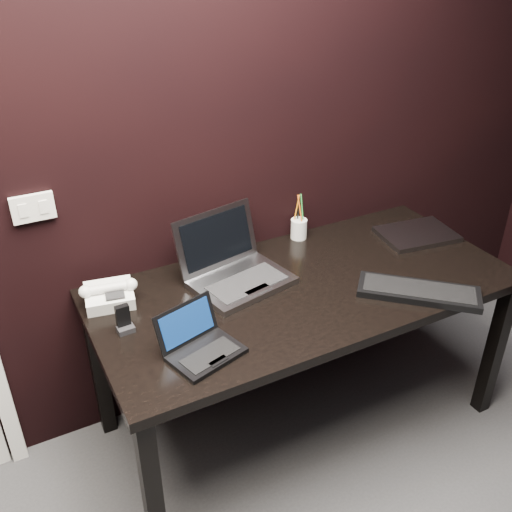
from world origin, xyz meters
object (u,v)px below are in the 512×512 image
ext_keyboard (419,292)px  desk_phone (109,295)px  desk (304,300)px  silver_laptop (235,270)px  mobile_phone (124,321)px  netbook (201,345)px  closed_laptop (417,234)px  pen_cup (299,228)px

ext_keyboard → desk_phone: size_ratio=2.03×
ext_keyboard → desk: bearing=142.4°
desk → ext_keyboard: size_ratio=3.77×
silver_laptop → mobile_phone: 0.51m
ext_keyboard → desk_phone: desk_phone is taller
desk → netbook: 0.58m
desk → netbook: (-0.54, -0.20, 0.11)m
netbook → ext_keyboard: netbook is taller
silver_laptop → ext_keyboard: (0.59, -0.43, -0.04)m
desk_phone → desk: bearing=-17.7°
closed_laptop → mobile_phone: size_ratio=3.62×
ext_keyboard → pen_cup: pen_cup is taller
desk → closed_laptop: bearing=8.8°
ext_keyboard → desk_phone: bearing=155.0°
netbook → pen_cup: bearing=37.2°
desk → desk_phone: (-0.73, 0.23, 0.12)m
desk → ext_keyboard: 0.45m
desk_phone → mobile_phone: size_ratio=2.19×
ext_keyboard → closed_laptop: 0.50m
desk_phone → mobile_phone: mobile_phone is taller
pen_cup → silver_laptop: bearing=-155.4°
desk_phone → netbook: bearing=-65.8°
silver_laptop → pen_cup: bearing=24.6°
netbook → desk_phone: bearing=114.2°
silver_laptop → desk_phone: 0.50m
netbook → pen_cup: 0.90m
desk → silver_laptop: bearing=146.4°
ext_keyboard → closed_laptop: ext_keyboard is taller
mobile_phone → pen_cup: 0.96m
closed_laptop → desk: bearing=-171.2°
ext_keyboard → desk_phone: 1.20m
mobile_phone → desk: bearing=-3.4°
desk → closed_laptop: size_ratio=4.62×
silver_laptop → netbook: bearing=-130.4°
desk → ext_keyboard: ext_keyboard is taller
silver_laptop → pen_cup: 0.46m
desk → ext_keyboard: bearing=-37.6°
netbook → silver_laptop: 0.46m
ext_keyboard → closed_laptop: size_ratio=1.23×
desk_phone → mobile_phone: 0.19m
desk → silver_laptop: silver_laptop is taller
closed_laptop → desk_phone: (-1.41, 0.13, 0.03)m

